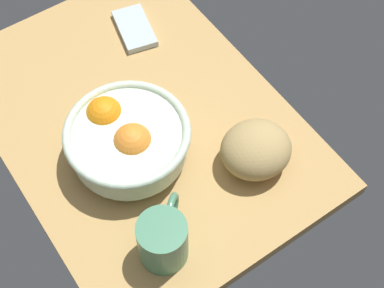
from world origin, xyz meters
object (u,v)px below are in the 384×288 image
fruit_bowl (127,138)px  bread_loaf (256,149)px  mug (163,239)px  napkin_folded (135,28)px

fruit_bowl → bread_loaf: bearing=-128.8°
fruit_bowl → mug: (-19.90, 5.08, -0.54)cm
bread_loaf → mug: bearing=102.6°
bread_loaf → mug: 23.93cm
fruit_bowl → bread_loaf: 23.46cm
mug → fruit_bowl: bearing=-14.3°
mug → bread_loaf: bearing=-77.4°
bread_loaf → mug: (-5.23, 23.35, 0.67)cm
fruit_bowl → napkin_folded: size_ratio=1.90×
fruit_bowl → mug: size_ratio=2.06×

